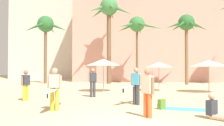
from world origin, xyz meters
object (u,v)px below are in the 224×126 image
at_px(backpack, 161,104).
at_px(person_mid_right, 148,90).
at_px(person_near_right, 26,84).
at_px(palm_tree_right, 109,14).
at_px(cafe_umbrella_0, 209,63).
at_px(cafe_umbrella_4, 103,62).
at_px(person_far_right, 136,85).
at_px(palm_tree_far_right, 137,27).
at_px(beach_towel, 183,109).
at_px(cafe_umbrella_3, 159,65).
at_px(person_far_left, 55,87).
at_px(person_near_left, 217,111).
at_px(palm_tree_left, 46,27).
at_px(person_mid_center, 93,81).
at_px(palm_tree_center, 186,27).

relative_size(backpack, person_mid_right, 0.24).
xyz_separation_m(backpack, person_near_right, (-6.84, 2.30, 0.69)).
height_order(palm_tree_right, cafe_umbrella_0, palm_tree_right).
height_order(cafe_umbrella_4, person_far_right, cafe_umbrella_4).
distance_m(palm_tree_far_right, beach_towel, 18.34).
xyz_separation_m(cafe_umbrella_3, person_far_left, (-5.34, -8.86, -1.09)).
relative_size(palm_tree_right, person_near_right, 6.15).
relative_size(palm_tree_right, cafe_umbrella_0, 3.72).
bearing_deg(palm_tree_right, person_near_right, -101.82).
xyz_separation_m(palm_tree_far_right, cafe_umbrella_0, (4.74, -9.72, -4.38)).
bearing_deg(palm_tree_far_right, person_near_left, -84.25).
height_order(palm_tree_left, person_far_left, palm_tree_left).
relative_size(palm_tree_left, beach_towel, 4.26).
relative_size(person_near_right, person_mid_center, 0.94).
bearing_deg(person_far_right, palm_tree_center, 14.75).
distance_m(cafe_umbrella_0, person_mid_right, 10.64).
height_order(beach_towel, person_mid_center, person_mid_center).
bearing_deg(palm_tree_right, cafe_umbrella_4, -87.85).
bearing_deg(beach_towel, palm_tree_center, 76.08).
distance_m(beach_towel, person_near_left, 2.16).
distance_m(person_near_right, person_near_left, 9.45).
distance_m(palm_tree_far_right, person_far_right, 16.80).
xyz_separation_m(palm_tree_far_right, cafe_umbrella_4, (-2.87, -9.53, -4.29)).
bearing_deg(palm_tree_right, cafe_umbrella_0, -52.26).
height_order(palm_tree_left, beach_towel, palm_tree_left).
bearing_deg(person_mid_center, person_near_right, 91.44).
bearing_deg(person_near_left, palm_tree_right, 152.97).
xyz_separation_m(palm_tree_left, cafe_umbrella_4, (7.80, -9.80, -4.39)).
relative_size(person_far_right, person_near_left, 2.33).
bearing_deg(palm_tree_far_right, person_mid_right, -91.10).
height_order(palm_tree_far_right, backpack, palm_tree_far_right).
bearing_deg(person_far_left, cafe_umbrella_3, -30.36).
bearing_deg(person_mid_center, beach_towel, -161.58).
bearing_deg(person_near_right, palm_tree_far_right, -90.15).
bearing_deg(beach_towel, cafe_umbrella_0, 64.80).
bearing_deg(person_far_right, backpack, -106.25).
height_order(palm_tree_center, palm_tree_far_right, palm_tree_far_right).
bearing_deg(person_near_right, person_far_right, -166.02).
height_order(palm_tree_left, backpack, palm_tree_left).
distance_m(cafe_umbrella_0, person_near_left, 10.00).
bearing_deg(palm_tree_left, beach_towel, -55.54).
relative_size(cafe_umbrella_4, person_near_left, 2.62).
relative_size(beach_towel, person_near_left, 1.85).
bearing_deg(person_far_left, beach_towel, -83.09).
relative_size(beach_towel, person_far_left, 0.65).
relative_size(cafe_umbrella_4, backpack, 6.28).
bearing_deg(cafe_umbrella_4, cafe_umbrella_3, 9.45).
height_order(palm_tree_center, person_far_right, palm_tree_center).
bearing_deg(palm_tree_center, person_far_left, -119.03).
bearing_deg(person_near_right, palm_tree_right, -78.42).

